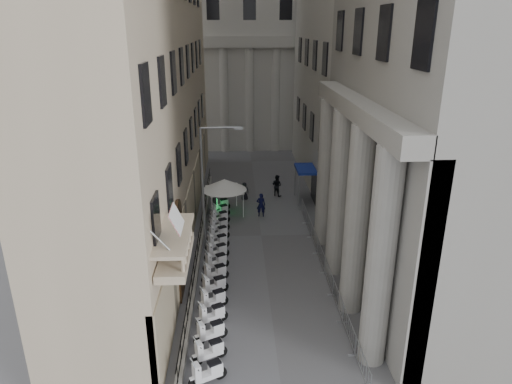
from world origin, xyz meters
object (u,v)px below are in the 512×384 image
scooter_0 (208,383)px  pedestrian_b (277,185)px  pedestrian_a (261,205)px  security_tent (228,186)px  street_lamp (207,178)px  info_kiosk (215,205)px

scooter_0 → pedestrian_b: (4.92, 22.60, 0.97)m
pedestrian_a → security_tent: bearing=-8.3°
street_lamp → pedestrian_b: street_lamp is taller
scooter_0 → pedestrian_b: bearing=-38.6°
scooter_0 → info_kiosk: bearing=-25.0°
street_lamp → info_kiosk: (0.13, 5.79, -4.14)m
info_kiosk → pedestrian_a: bearing=-16.1°
pedestrian_a → pedestrian_b: size_ratio=1.00×
scooter_0 → pedestrian_a: bearing=-36.5°
security_tent → pedestrian_b: security_tent is taller
street_lamp → pedestrian_a: bearing=52.0°
info_kiosk → pedestrian_b: 6.77m
pedestrian_b → pedestrian_a: bearing=109.1°
scooter_0 → street_lamp: bearing=-23.8°
street_lamp → pedestrian_b: (5.46, 9.94, -4.04)m
scooter_0 → pedestrian_a: pedestrian_a is taller
scooter_0 → pedestrian_a: (3.25, 17.99, 0.97)m
street_lamp → pedestrian_a: street_lamp is taller
security_tent → pedestrian_a: 3.02m
street_lamp → pedestrian_a: size_ratio=4.33×
security_tent → pedestrian_b: size_ratio=1.84×
scooter_0 → security_tent: security_tent is taller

